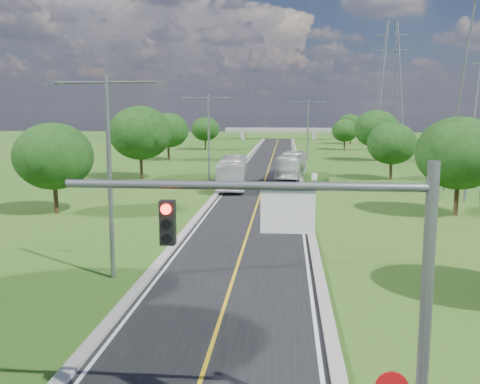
{
  "coord_description": "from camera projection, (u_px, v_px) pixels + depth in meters",
  "views": [
    {
      "loc": [
        2.56,
        -13.06,
        8.32
      ],
      "look_at": [
        -0.46,
        21.27,
        3.0
      ],
      "focal_mm": 40.0,
      "sensor_mm": 36.0,
      "label": 1
    }
  ],
  "objects": [
    {
      "name": "ground",
      "position": [
        268.0,
        171.0,
        73.42
      ],
      "size": [
        260.0,
        260.0,
        0.0
      ],
      "primitive_type": "plane",
      "color": "#204F16",
      "rests_on": "ground"
    },
    {
      "name": "road",
      "position": [
        269.0,
        166.0,
        79.32
      ],
      "size": [
        8.0,
        150.0,
        0.06
      ],
      "primitive_type": "cube",
      "color": "black",
      "rests_on": "ground"
    },
    {
      "name": "curb_left",
      "position": [
        241.0,
        165.0,
        79.67
      ],
      "size": [
        0.5,
        150.0,
        0.22
      ],
      "primitive_type": "cube",
      "color": "gray",
      "rests_on": "ground"
    },
    {
      "name": "curb_right",
      "position": [
        298.0,
        166.0,
        78.94
      ],
      "size": [
        0.5,
        150.0,
        0.22
      ],
      "primitive_type": "cube",
      "color": "gray",
      "rests_on": "ground"
    },
    {
      "name": "signal_mast",
      "position": [
        334.0,
        259.0,
        12.29
      ],
      "size": [
        8.54,
        0.33,
        7.2
      ],
      "color": "slate",
      "rests_on": "ground"
    },
    {
      "name": "speed_limit_sign",
      "position": [
        314.0,
        181.0,
        51.05
      ],
      "size": [
        0.55,
        0.09,
        2.4
      ],
      "color": "slate",
      "rests_on": "ground"
    },
    {
      "name": "overpass",
      "position": [
        278.0,
        131.0,
        151.81
      ],
      "size": [
        30.0,
        3.0,
        3.2
      ],
      "color": "gray",
      "rests_on": "ground"
    },
    {
      "name": "streetlight_near_left",
      "position": [
        109.0,
        159.0,
        25.77
      ],
      "size": [
        5.9,
        0.25,
        10.0
      ],
      "color": "slate",
      "rests_on": "ground"
    },
    {
      "name": "streetlight_mid_left",
      "position": [
        209.0,
        132.0,
        58.26
      ],
      "size": [
        5.9,
        0.25,
        10.0
      ],
      "color": "slate",
      "rests_on": "ground"
    },
    {
      "name": "streetlight_far_right",
      "position": [
        308.0,
        124.0,
        89.71
      ],
      "size": [
        5.9,
        0.25,
        10.0
      ],
      "color": "slate",
      "rests_on": "ground"
    },
    {
      "name": "power_tower_far",
      "position": [
        390.0,
        85.0,
        123.17
      ],
      "size": [
        9.0,
        6.4,
        28.0
      ],
      "color": "slate",
      "rests_on": "ground"
    },
    {
      "name": "tree_lb",
      "position": [
        54.0,
        156.0,
        42.59
      ],
      "size": [
        6.3,
        6.3,
        7.33
      ],
      "color": "black",
      "rests_on": "ground"
    },
    {
      "name": "tree_lc",
      "position": [
        140.0,
        133.0,
        64.02
      ],
      "size": [
        7.56,
        7.56,
        8.79
      ],
      "color": "black",
      "rests_on": "ground"
    },
    {
      "name": "tree_ld",
      "position": [
        168.0,
        130.0,
        87.92
      ],
      "size": [
        6.72,
        6.72,
        7.82
      ],
      "color": "black",
      "rests_on": "ground"
    },
    {
      "name": "tree_le",
      "position": [
        205.0,
        129.0,
        111.42
      ],
      "size": [
        5.88,
        5.88,
        6.84
      ],
      "color": "black",
      "rests_on": "ground"
    },
    {
      "name": "tree_rb",
      "position": [
        459.0,
        153.0,
        41.74
      ],
      "size": [
        6.72,
        6.72,
        7.82
      ],
      "color": "black",
      "rests_on": "ground"
    },
    {
      "name": "tree_rc",
      "position": [
        392.0,
        144.0,
        63.58
      ],
      "size": [
        5.88,
        5.88,
        6.84
      ],
      "color": "black",
      "rests_on": "ground"
    },
    {
      "name": "tree_rd",
      "position": [
        376.0,
        129.0,
        86.89
      ],
      "size": [
        7.14,
        7.14,
        8.3
      ],
      "color": "black",
      "rests_on": "ground"
    },
    {
      "name": "tree_re",
      "position": [
        345.0,
        131.0,
        110.92
      ],
      "size": [
        5.46,
        5.46,
        6.35
      ],
      "color": "black",
      "rests_on": "ground"
    },
    {
      "name": "tree_rf",
      "position": [
        351.0,
        125.0,
        130.22
      ],
      "size": [
        6.3,
        6.3,
        7.33
      ],
      "color": "black",
      "rests_on": "ground"
    },
    {
      "name": "bus_outbound",
      "position": [
        292.0,
        165.0,
        65.65
      ],
      "size": [
        3.98,
        11.28,
        3.07
      ],
      "primitive_type": "imported",
      "rotation": [
        0.0,
        0.0,
        3.01
      ],
      "color": "silver",
      "rests_on": "road"
    },
    {
      "name": "bus_inbound",
      "position": [
        233.0,
        172.0,
        57.04
      ],
      "size": [
        3.3,
        11.79,
        3.25
      ],
      "primitive_type": "imported",
      "rotation": [
        0.0,
        0.0,
        0.05
      ],
      "color": "silver",
      "rests_on": "road"
    }
  ]
}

